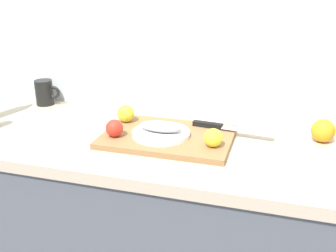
{
  "coord_description": "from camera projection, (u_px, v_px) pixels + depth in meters",
  "views": [
    {
      "loc": [
        0.22,
        -1.23,
        1.45
      ],
      "look_at": [
        -0.15,
        0.01,
        0.95
      ],
      "focal_mm": 42.88,
      "sensor_mm": 36.0,
      "label": 1
    }
  ],
  "objects": [
    {
      "name": "lemon_1",
      "position": [
        213.0,
        138.0,
        1.29
      ],
      "size": [
        0.06,
        0.06,
        0.06
      ],
      "primitive_type": "sphere",
      "color": "yellow",
      "rests_on": "cutting_board"
    },
    {
      "name": "white_plate",
      "position": [
        161.0,
        133.0,
        1.38
      ],
      "size": [
        0.2,
        0.2,
        0.01
      ],
      "primitive_type": "cylinder",
      "color": "white",
      "rests_on": "cutting_board"
    },
    {
      "name": "orange_1",
      "position": [
        323.0,
        131.0,
        1.37
      ],
      "size": [
        0.08,
        0.08,
        0.08
      ],
      "primitive_type": "sphere",
      "color": "orange",
      "rests_on": "kitchen_counter"
    },
    {
      "name": "chef_knife",
      "position": [
        222.0,
        127.0,
        1.44
      ],
      "size": [
        0.29,
        0.06,
        0.02
      ],
      "rotation": [
        0.0,
        0.0,
        -0.1
      ],
      "color": "silver",
      "rests_on": "cutting_board"
    },
    {
      "name": "cutting_board",
      "position": [
        168.0,
        137.0,
        1.4
      ],
      "size": [
        0.44,
        0.31,
        0.02
      ],
      "primitive_type": "cube",
      "color": "olive",
      "rests_on": "kitchen_counter"
    },
    {
      "name": "tomato_0",
      "position": [
        114.0,
        128.0,
        1.37
      ],
      "size": [
        0.06,
        0.06,
        0.06
      ],
      "primitive_type": "sphere",
      "color": "red",
      "rests_on": "cutting_board"
    },
    {
      "name": "fish_fillet",
      "position": [
        161.0,
        126.0,
        1.37
      ],
      "size": [
        0.15,
        0.06,
        0.04
      ],
      "primitive_type": "ellipsoid",
      "color": "#999E99",
      "rests_on": "white_plate"
    },
    {
      "name": "lemon_0",
      "position": [
        126.0,
        113.0,
        1.5
      ],
      "size": [
        0.06,
        0.06,
        0.06
      ],
      "primitive_type": "sphere",
      "color": "yellow",
      "rests_on": "cutting_board"
    },
    {
      "name": "coffee_mug_0",
      "position": [
        45.0,
        92.0,
        1.75
      ],
      "size": [
        0.12,
        0.08,
        0.11
      ],
      "color": "black",
      "rests_on": "kitchen_counter"
    },
    {
      "name": "back_wall",
      "position": [
        229.0,
        28.0,
        1.52
      ],
      "size": [
        3.2,
        0.05,
        2.5
      ],
      "primitive_type": "cube",
      "color": "silver",
      "rests_on": "ground_plane"
    }
  ]
}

